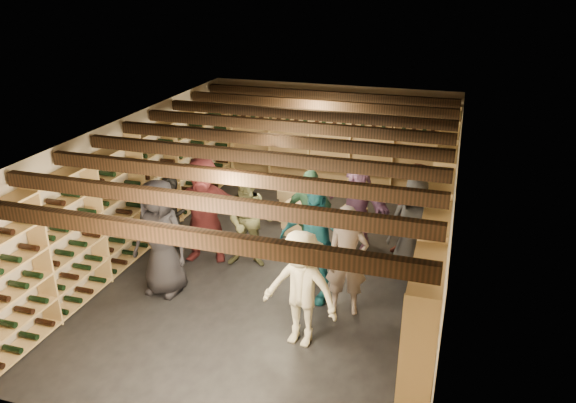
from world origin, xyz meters
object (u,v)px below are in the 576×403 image
at_px(person_0, 161,238).
at_px(person_4, 314,242).
at_px(crate_stack_left, 292,205).
at_px(person_12, 413,227).
at_px(person_2, 250,220).
at_px(person_1, 172,221).
at_px(person_7, 347,261).
at_px(person_3, 300,289).
at_px(person_11, 357,203).
at_px(person_10, 310,217).
at_px(crate_loose, 354,212).
at_px(person_8, 417,212).
at_px(crate_stack_right, 298,219).
at_px(person_5, 204,209).

relative_size(person_0, person_4, 0.98).
relative_size(crate_stack_left, person_0, 0.36).
height_order(person_4, person_12, person_4).
bearing_deg(person_2, person_1, -178.60).
distance_m(person_2, person_7, 2.05).
distance_m(person_3, person_11, 3.18).
bearing_deg(person_0, person_10, 44.07).
distance_m(person_0, person_3, 2.49).
height_order(person_4, person_11, person_4).
relative_size(crate_loose, person_1, 0.31).
distance_m(crate_loose, person_2, 2.97).
height_order(person_2, person_12, person_2).
bearing_deg(person_11, person_8, 12.85).
distance_m(crate_stack_right, person_8, 2.26).
height_order(crate_stack_left, person_0, person_0).
height_order(crate_loose, person_7, person_7).
relative_size(crate_loose, person_10, 0.30).
bearing_deg(person_12, person_10, -177.56).
bearing_deg(crate_stack_left, person_12, -29.58).
xyz_separation_m(person_2, person_11, (1.56, 1.34, -0.03)).
bearing_deg(person_0, crate_stack_right, 63.92).
bearing_deg(person_0, person_12, 29.67).
relative_size(crate_stack_right, person_5, 0.36).
relative_size(person_4, person_12, 1.14).
relative_size(crate_loose, person_7, 0.30).
relative_size(crate_stack_left, person_3, 0.41).
distance_m(person_7, person_8, 2.18).
bearing_deg(person_12, crate_loose, 121.84).
height_order(person_7, person_8, person_8).
relative_size(person_7, person_11, 1.03).
distance_m(crate_stack_left, person_3, 4.07).
xyz_separation_m(person_5, person_10, (1.76, 0.43, -0.09)).
relative_size(person_7, person_12, 1.00).
bearing_deg(person_11, crate_stack_right, -156.34).
distance_m(person_4, person_8, 2.26).
xyz_separation_m(crate_loose, person_10, (-0.38, -2.12, 0.76)).
height_order(crate_loose, person_3, person_3).
bearing_deg(crate_stack_right, person_2, -108.63).
distance_m(crate_loose, person_7, 3.58).
height_order(person_0, person_4, person_4).
height_order(person_0, person_10, person_0).
relative_size(person_0, person_10, 1.11).
distance_m(person_3, person_7, 1.03).
distance_m(person_1, person_4, 2.62).
xyz_separation_m(crate_stack_left, person_12, (2.50, -1.42, 0.49)).
bearing_deg(person_2, person_10, 13.36).
xyz_separation_m(crate_stack_right, person_5, (-1.29, -1.33, 0.59)).
height_order(person_1, person_10, person_10).
bearing_deg(person_12, person_4, -139.00).
bearing_deg(crate_stack_right, person_7, -58.08).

